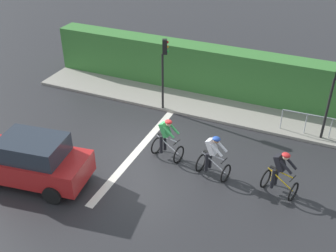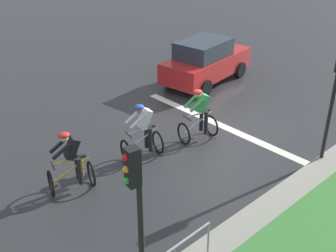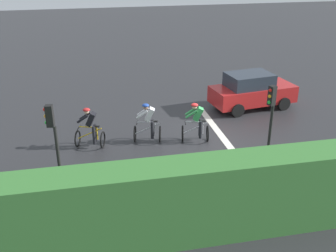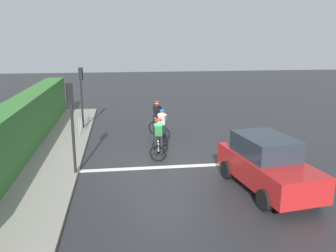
{
  "view_description": "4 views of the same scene",
  "coord_description": "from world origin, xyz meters",
  "px_view_note": "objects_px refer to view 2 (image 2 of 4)",
  "views": [
    {
      "loc": [
        11.47,
        6.02,
        9.19
      ],
      "look_at": [
        -0.64,
        0.7,
        0.98
      ],
      "focal_mm": 43.86,
      "sensor_mm": 36.0,
      "label": 1
    },
    {
      "loc": [
        -7.76,
        9.41,
        6.45
      ],
      "look_at": [
        -0.33,
        2.49,
        1.13
      ],
      "focal_mm": 45.5,
      "sensor_mm": 36.0,
      "label": 2
    },
    {
      "loc": [
        -14.54,
        5.14,
        7.4
      ],
      "look_at": [
        -0.13,
        2.11,
        0.84
      ],
      "focal_mm": 43.61,
      "sensor_mm": 36.0,
      "label": 3
    },
    {
      "loc": [
        -1.58,
        -13.17,
        4.84
      ],
      "look_at": [
        0.45,
        1.56,
        1.18
      ],
      "focal_mm": 38.16,
      "sensor_mm": 36.0,
      "label": 4
    }
  ],
  "objects_px": {
    "cyclist_mid": "(199,116)",
    "traffic_light_near_crossing": "(335,89)",
    "traffic_light_far_junction": "(137,209)",
    "car_red": "(206,61)",
    "cyclist_lead": "(71,163)",
    "cyclist_second": "(143,132)"
  },
  "relations": [
    {
      "from": "cyclist_mid",
      "to": "traffic_light_near_crossing",
      "type": "distance_m",
      "value": 3.87
    },
    {
      "from": "traffic_light_far_junction",
      "to": "traffic_light_near_crossing",
      "type": "bearing_deg",
      "value": -87.43
    },
    {
      "from": "car_red",
      "to": "cyclist_lead",
      "type": "bearing_deg",
      "value": 109.33
    },
    {
      "from": "cyclist_lead",
      "to": "cyclist_second",
      "type": "bearing_deg",
      "value": -89.89
    },
    {
      "from": "cyclist_lead",
      "to": "traffic_light_near_crossing",
      "type": "bearing_deg",
      "value": -121.96
    },
    {
      "from": "cyclist_second",
      "to": "cyclist_mid",
      "type": "bearing_deg",
      "value": -100.66
    },
    {
      "from": "traffic_light_near_crossing",
      "to": "cyclist_mid",
      "type": "bearing_deg",
      "value": 25.61
    },
    {
      "from": "cyclist_mid",
      "to": "car_red",
      "type": "distance_m",
      "value": 4.82
    },
    {
      "from": "cyclist_lead",
      "to": "car_red",
      "type": "height_order",
      "value": "car_red"
    },
    {
      "from": "cyclist_mid",
      "to": "car_red",
      "type": "bearing_deg",
      "value": -49.63
    },
    {
      "from": "cyclist_lead",
      "to": "cyclist_second",
      "type": "distance_m",
      "value": 2.31
    },
    {
      "from": "cyclist_lead",
      "to": "car_red",
      "type": "bearing_deg",
      "value": -70.67
    },
    {
      "from": "cyclist_second",
      "to": "car_red",
      "type": "distance_m",
      "value": 6.23
    },
    {
      "from": "car_red",
      "to": "traffic_light_far_junction",
      "type": "bearing_deg",
      "value": 126.76
    },
    {
      "from": "car_red",
      "to": "traffic_light_near_crossing",
      "type": "height_order",
      "value": "traffic_light_near_crossing"
    },
    {
      "from": "cyclist_mid",
      "to": "traffic_light_far_junction",
      "type": "distance_m",
      "value": 6.5
    },
    {
      "from": "cyclist_second",
      "to": "car_red",
      "type": "relative_size",
      "value": 0.39
    },
    {
      "from": "car_red",
      "to": "traffic_light_near_crossing",
      "type": "bearing_deg",
      "value": 161.61
    },
    {
      "from": "car_red",
      "to": "traffic_light_far_junction",
      "type": "relative_size",
      "value": 1.29
    },
    {
      "from": "cyclist_lead",
      "to": "traffic_light_near_crossing",
      "type": "distance_m",
      "value": 6.95
    },
    {
      "from": "car_red",
      "to": "traffic_light_near_crossing",
      "type": "xyz_separation_m",
      "value": [
        -6.37,
        2.12,
        1.35
      ]
    },
    {
      "from": "traffic_light_far_junction",
      "to": "car_red",
      "type": "bearing_deg",
      "value": -53.24
    }
  ]
}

